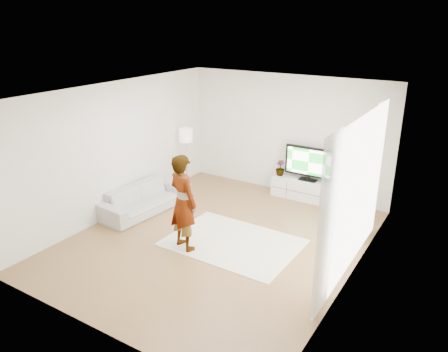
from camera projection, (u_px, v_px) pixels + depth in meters
The scene contains 17 objects.
floor at pixel (218, 240), 8.32m from camera, with size 6.00×6.00×0.00m, color #966B44.
ceiling at pixel (217, 92), 7.36m from camera, with size 6.00×6.00×0.00m, color white.
wall_left at pixel (116, 150), 9.08m from camera, with size 0.02×6.00×2.80m, color silver.
wall_right at pixel (356, 200), 6.60m from camera, with size 0.02×6.00×2.80m, color silver.
wall_back at pixel (286, 135), 10.23m from camera, with size 5.00×0.02×2.80m, color silver.
wall_front at pixel (88, 238), 5.44m from camera, with size 5.00×0.02×2.80m, color silver.
window at pixel (361, 190), 6.83m from camera, with size 0.01×2.60×2.50m, color white.
curtain_near at pixel (327, 226), 5.87m from camera, with size 0.04×0.70×2.60m, color white.
curtain_far at pixel (376, 172), 7.94m from camera, with size 0.04×0.70×2.60m, color white.
media_console at pixel (307, 190), 10.11m from camera, with size 1.63×0.46×0.46m.
television at pixel (309, 163), 9.90m from camera, with size 1.14×0.22×0.79m.
game_console at pixel (338, 181), 9.63m from camera, with size 0.08×0.18×0.24m.
potted_plant at pixel (280, 168), 10.31m from camera, with size 0.21×0.21×0.37m, color #3F7238.
rug at pixel (233, 242), 8.21m from camera, with size 2.40×1.73×0.01m, color white.
player at pixel (183, 202), 7.74m from camera, with size 0.65×0.43×1.78m, color #334772.
sofa at pixel (144, 199), 9.44m from camera, with size 2.00×0.78×0.58m, color #A7A8A3.
floor_lamp at pixel (186, 138), 10.58m from camera, with size 0.33×0.33×1.47m.
Camera 1 is at (4.01, -6.21, 4.00)m, focal length 35.00 mm.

